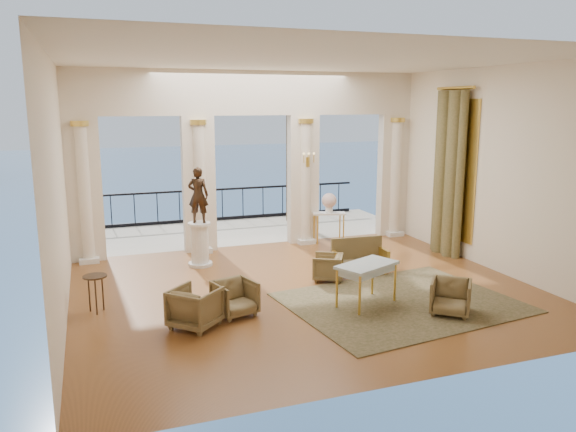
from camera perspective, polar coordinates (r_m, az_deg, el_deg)
name	(u,v)px	position (r m, az deg, el deg)	size (l,w,h in m)	color
floor	(307,291)	(11.37, 1.94, -7.59)	(9.00, 9.00, 0.00)	#523216
room_walls	(332,152)	(9.76, 4.49, 6.53)	(9.00, 9.00, 9.00)	white
arcade	(253,148)	(14.42, -3.62, 6.93)	(9.00, 0.56, 4.50)	beige
terrace	(235,232)	(16.71, -5.40, -1.62)	(10.00, 3.60, 0.10)	#A49D88
balustrade	(222,207)	(18.14, -6.68, 0.87)	(9.00, 0.06, 1.03)	black
palm_tree	(289,90)	(17.64, 0.14, 12.67)	(2.00, 2.00, 4.50)	#4C3823
sea	(124,185)	(70.77, -16.29, 3.06)	(160.00, 160.00, 0.00)	#2E598C
curtain	(448,173)	(14.25, 15.97, 4.19)	(0.33, 1.40, 4.09)	brown
window_frame	(455,170)	(14.35, 16.59, 4.52)	(0.04, 1.60, 3.40)	gold
wall_sconce	(308,161)	(14.61, 2.05, 5.60)	(0.30, 0.11, 0.33)	gold
rug	(401,303)	(10.91, 11.44, -8.61)	(4.11, 3.20, 0.02)	#31361A
armchair_a	(235,296)	(10.08, -5.41, -8.12)	(0.67, 0.63, 0.69)	#4A3B1B
armchair_b	(451,295)	(10.47, 16.20, -7.75)	(0.67, 0.63, 0.69)	#4A3B1B
armchair_c	(328,266)	(11.97, 4.06, -5.09)	(0.60, 0.56, 0.62)	#4A3B1B
armchair_d	(195,305)	(9.63, -9.41, -8.95)	(0.73, 0.69, 0.75)	#4A3B1B
settee	(359,256)	(12.47, 7.22, -4.08)	(1.23, 0.58, 0.79)	#4A3B1B
game_table	(367,268)	(10.49, 8.02, -5.25)	(1.32, 1.06, 0.80)	silver
pedestal	(200,245)	(13.10, -8.95, -2.93)	(0.56, 0.56, 1.02)	silver
statue	(198,195)	(12.86, -9.11, 2.12)	(0.47, 0.31, 1.28)	#2F2015
console_table	(329,218)	(15.12, 4.18, -0.16)	(0.92, 0.59, 0.82)	silver
urn	(329,202)	(15.04, 4.21, 1.48)	(0.40, 0.40, 0.53)	white
side_table	(95,281)	(10.65, -19.01, -6.24)	(0.42, 0.42, 0.69)	black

